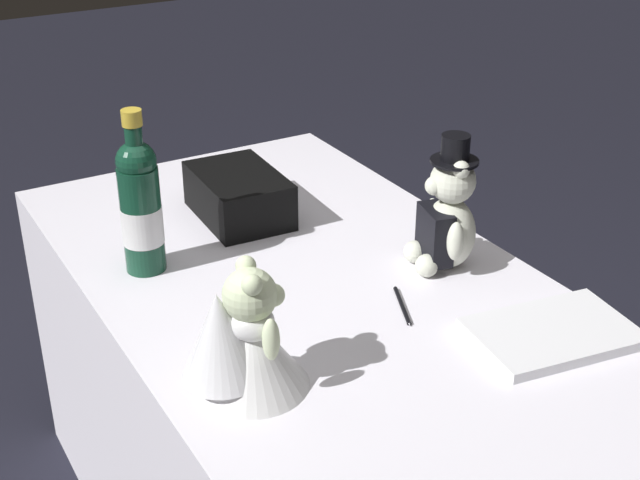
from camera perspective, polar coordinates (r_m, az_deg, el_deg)
name	(u,v)px	position (r m, az deg, el deg)	size (l,w,h in m)	color
reception_table	(320,434)	(1.97, 0.00, -12.34)	(1.53, 0.83, 0.74)	white
teddy_bear_groom	(446,217)	(1.79, 8.12, 1.48)	(0.15, 0.14, 0.28)	silver
teddy_bear_bride	(242,339)	(1.43, -5.04, -6.34)	(0.20, 0.23, 0.22)	white
champagne_bottle	(140,205)	(1.79, -11.47, 2.23)	(0.08, 0.08, 0.34)	#133E2A
signing_pen	(403,307)	(1.68, 5.33, -4.29)	(0.13, 0.06, 0.01)	black
gift_case_black	(240,195)	(2.02, -5.14, 2.91)	(0.27, 0.19, 0.11)	black
guestbook	(553,333)	(1.64, 14.73, -5.80)	(0.19, 0.29, 0.02)	white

